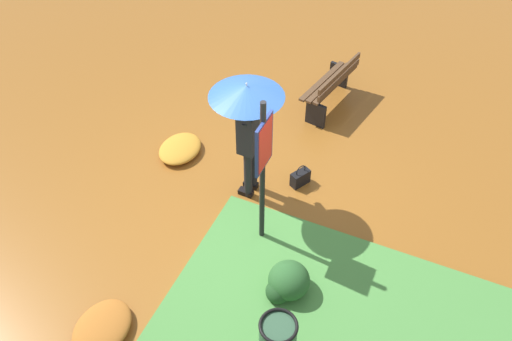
# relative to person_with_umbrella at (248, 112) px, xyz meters

# --- Properties ---
(ground_plane) EXTENTS (18.00, 18.00, 0.00)m
(ground_plane) POSITION_rel_person_with_umbrella_xyz_m (0.17, 0.05, -1.55)
(ground_plane) COLOR brown
(person_with_umbrella) EXTENTS (0.96, 0.96, 2.04)m
(person_with_umbrella) POSITION_rel_person_with_umbrella_xyz_m (0.00, 0.00, 0.00)
(person_with_umbrella) COLOR black
(person_with_umbrella) RESTS_ON ground_plane
(info_sign_post) EXTENTS (0.44, 0.07, 2.30)m
(info_sign_post) POSITION_rel_person_with_umbrella_xyz_m (0.65, 0.49, -0.11)
(info_sign_post) COLOR black
(info_sign_post) RESTS_ON ground_plane
(handbag) EXTENTS (0.33, 0.27, 0.37)m
(handbag) POSITION_rel_person_with_umbrella_xyz_m (-0.52, 0.61, -1.42)
(handbag) COLOR black
(handbag) RESTS_ON ground_plane
(park_bench) EXTENTS (1.41, 0.64, 0.75)m
(park_bench) POSITION_rel_person_with_umbrella_xyz_m (-2.59, 0.38, -1.15)
(park_bench) COLOR black
(park_bench) RESTS_ON ground_plane
(shrub_cluster) EXTENTS (0.57, 0.52, 0.47)m
(shrub_cluster) POSITION_rel_person_with_umbrella_xyz_m (1.34, 1.12, -1.33)
(shrub_cluster) COLOR #285628
(shrub_cluster) RESTS_ON ground_plane
(leaf_pile_near_person) EXTENTS (0.79, 0.63, 0.17)m
(leaf_pile_near_person) POSITION_rel_person_with_umbrella_xyz_m (2.72, -0.66, -1.47)
(leaf_pile_near_person) COLOR #A86023
(leaf_pile_near_person) RESTS_ON ground_plane
(leaf_pile_by_bench) EXTENTS (0.79, 0.63, 0.17)m
(leaf_pile_by_bench) POSITION_rel_person_with_umbrella_xyz_m (-0.39, -1.40, -1.46)
(leaf_pile_by_bench) COLOR #C68428
(leaf_pile_by_bench) RESTS_ON ground_plane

